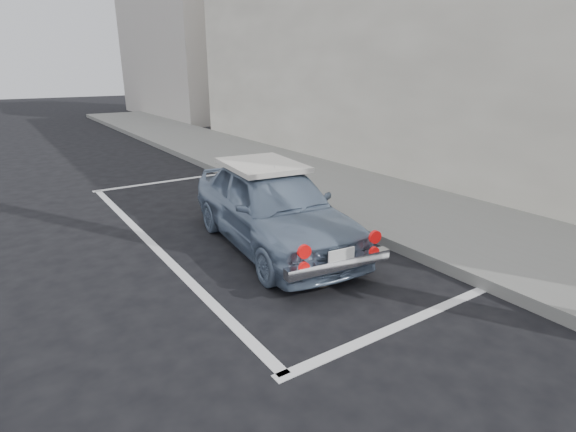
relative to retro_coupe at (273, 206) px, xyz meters
The scene contains 9 objects.
ground 2.15m from the retro_coupe, 105.25° to the right, with size 80.00×80.00×0.00m, color black.
sidewalk 2.71m from the retro_coupe, ahead, with size 2.80×40.00×0.15m, color slate.
shop_building 6.77m from the retro_coupe, 19.11° to the left, with size 3.50×18.00×7.00m.
building_far 19.22m from the retro_coupe, 72.13° to the left, with size 3.50×10.00×8.00m, color #BEB4AC.
pline_rear 2.56m from the retro_coupe, 91.02° to the right, with size 3.00×0.12×0.01m, color silver.
pline_front 4.54m from the retro_coupe, 90.56° to the left, with size 3.00×0.12×0.01m, color silver.
pline_side 1.85m from the retro_coupe, 145.19° to the left, with size 0.12×7.00×0.01m, color silver.
retro_coupe is the anchor object (origin of this frame).
cat 1.49m from the retro_coupe, 99.68° to the right, with size 0.32×0.45×0.25m.
Camera 1 is at (-2.60, -3.09, 2.43)m, focal length 28.00 mm.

